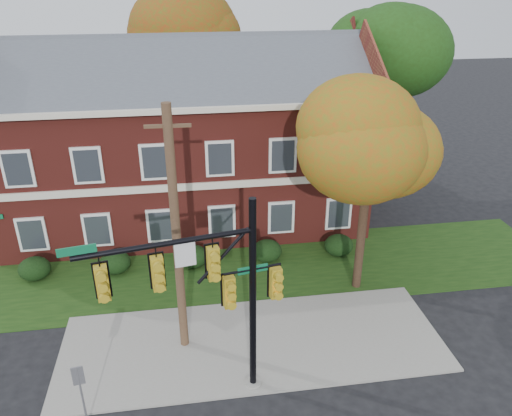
{
  "coord_description": "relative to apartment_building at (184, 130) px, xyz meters",
  "views": [
    {
      "loc": [
        -2.04,
        -13.34,
        12.57
      ],
      "look_at": [
        0.41,
        3.0,
        4.61
      ],
      "focal_mm": 35.0,
      "sensor_mm": 36.0,
      "label": 1
    }
  ],
  "objects": [
    {
      "name": "sidewalk",
      "position": [
        2.0,
        -10.95,
        -4.95
      ],
      "size": [
        14.0,
        5.0,
        0.08
      ],
      "primitive_type": "cube",
      "color": "gray",
      "rests_on": "ground"
    },
    {
      "name": "tree_near_right",
      "position": [
        7.22,
        -8.09,
        1.68
      ],
      "size": [
        4.5,
        4.25,
        8.58
      ],
      "color": "black",
      "rests_on": "ground"
    },
    {
      "name": "hedge_center",
      "position": [
        0.0,
        -5.25,
        -4.46
      ],
      "size": [
        1.4,
        1.26,
        1.05
      ],
      "primitive_type": "ellipsoid",
      "color": "black",
      "rests_on": "ground"
    },
    {
      "name": "apartment_building",
      "position": [
        0.0,
        0.0,
        0.0
      ],
      "size": [
        18.8,
        8.8,
        9.74
      ],
      "color": "maroon",
      "rests_on": "ground"
    },
    {
      "name": "grass_strip",
      "position": [
        2.0,
        -5.95,
        -4.97
      ],
      "size": [
        30.0,
        6.0,
        0.04
      ],
      "primitive_type": "cube",
      "color": "#193811",
      "rests_on": "ground"
    },
    {
      "name": "ground",
      "position": [
        2.0,
        -11.95,
        -4.99
      ],
      "size": [
        120.0,
        120.0,
        0.0
      ],
      "primitive_type": "plane",
      "color": "black",
      "rests_on": "ground"
    },
    {
      "name": "tree_right_rear",
      "position": [
        11.31,
        0.86,
        3.13
      ],
      "size": [
        6.3,
        5.95,
        10.62
      ],
      "color": "black",
      "rests_on": "ground"
    },
    {
      "name": "sign_post",
      "position": [
        -3.5,
        -13.84,
        -3.4
      ],
      "size": [
        0.34,
        0.09,
        2.33
      ],
      "rotation": [
        0.0,
        0.0,
        0.15
      ],
      "color": "slate",
      "rests_on": "ground"
    },
    {
      "name": "tree_far_rear",
      "position": [
        1.34,
        7.84,
        3.86
      ],
      "size": [
        6.84,
        6.46,
        11.52
      ],
      "color": "black",
      "rests_on": "ground"
    },
    {
      "name": "hedge_far_right",
      "position": [
        7.0,
        -5.25,
        -4.46
      ],
      "size": [
        1.4,
        1.26,
        1.05
      ],
      "primitive_type": "ellipsoid",
      "color": "black",
      "rests_on": "ground"
    },
    {
      "name": "hedge_far_left",
      "position": [
        -7.0,
        -5.25,
        -4.46
      ],
      "size": [
        1.4,
        1.26,
        1.05
      ],
      "primitive_type": "ellipsoid",
      "color": "black",
      "rests_on": "ground"
    },
    {
      "name": "hedge_right",
      "position": [
        3.5,
        -5.25,
        -4.46
      ],
      "size": [
        1.4,
        1.26,
        1.05
      ],
      "primitive_type": "ellipsoid",
      "color": "black",
      "rests_on": "ground"
    },
    {
      "name": "hedge_left",
      "position": [
        -3.5,
        -5.25,
        -4.46
      ],
      "size": [
        1.4,
        1.26,
        1.05
      ],
      "primitive_type": "ellipsoid",
      "color": "black",
      "rests_on": "ground"
    },
    {
      "name": "utility_pole",
      "position": [
        -0.5,
        -10.65,
        -0.4
      ],
      "size": [
        1.41,
        0.31,
        9.04
      ],
      "rotation": [
        0.0,
        0.0,
        -0.04
      ],
      "color": "#503625",
      "rests_on": "ground"
    },
    {
      "name": "traffic_signal",
      "position": [
        0.5,
        -13.19,
        -0.72
      ],
      "size": [
        6.09,
        1.27,
        6.88
      ],
      "rotation": [
        0.0,
        0.0,
        0.18
      ],
      "color": "gray",
      "rests_on": "ground"
    }
  ]
}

